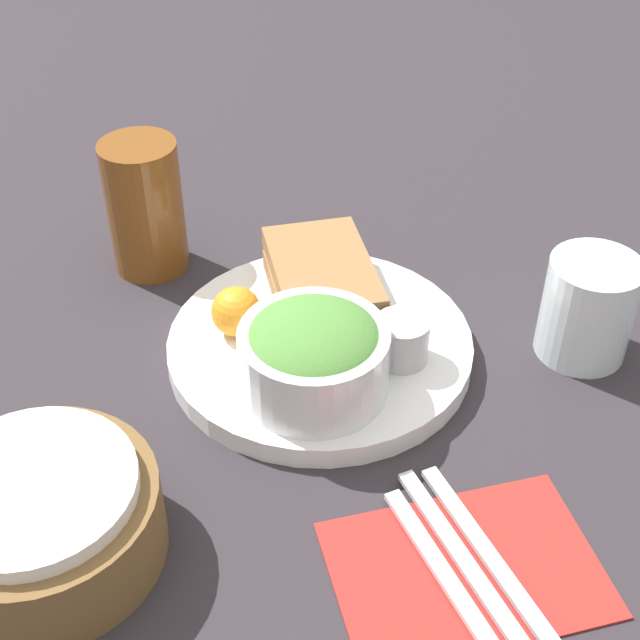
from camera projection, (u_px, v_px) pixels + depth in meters
ground_plane at (320, 355)px, 0.79m from camera, size 4.00×4.00×0.00m
plate at (320, 347)px, 0.78m from camera, size 0.27×0.27×0.02m
sandwich at (322, 282)px, 0.80m from camera, size 0.14×0.09×0.04m
salad_bowl at (314, 354)px, 0.70m from camera, size 0.12×0.12×0.07m
dressing_cup at (402, 340)px, 0.74m from camera, size 0.05×0.05×0.04m
orange_wedge at (236, 312)px, 0.77m from camera, size 0.04×0.04×0.04m
drink_glass at (145, 207)px, 0.85m from camera, size 0.07×0.07×0.13m
bread_basket at (41, 519)px, 0.60m from camera, size 0.17×0.17×0.07m
napkin at (466, 568)px, 0.61m from camera, size 0.13×0.18×0.00m
fork at (489, 555)px, 0.62m from camera, size 0.17×0.04×0.01m
knife at (466, 564)px, 0.61m from camera, size 0.18×0.04×0.01m
spoon at (444, 573)px, 0.60m from camera, size 0.15×0.04×0.01m
water_glass at (588, 308)px, 0.77m from camera, size 0.08×0.08×0.09m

